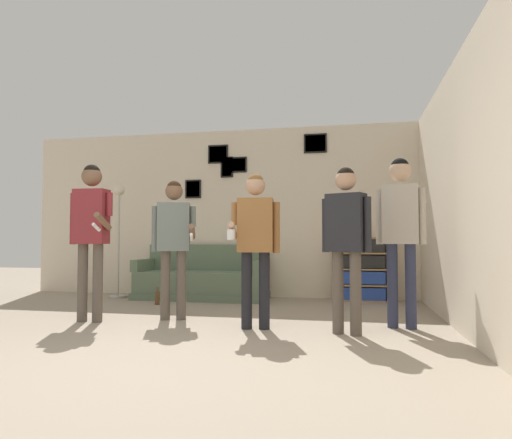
# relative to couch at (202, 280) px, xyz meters

# --- Properties ---
(ground_plane) EXTENTS (20.00, 20.00, 0.00)m
(ground_plane) POSITION_rel_couch_xyz_m (0.67, -3.70, -0.28)
(ground_plane) COLOR gray
(wall_back) EXTENTS (7.60, 0.08, 2.70)m
(wall_back) POSITION_rel_couch_xyz_m (0.67, 0.42, 1.08)
(wall_back) COLOR beige
(wall_back) RESTS_ON ground_plane
(wall_right) EXTENTS (0.06, 6.50, 2.70)m
(wall_right) POSITION_rel_couch_xyz_m (3.31, -1.66, 1.07)
(wall_right) COLOR beige
(wall_right) RESTS_ON ground_plane
(couch) EXTENTS (2.01, 0.80, 0.83)m
(couch) POSITION_rel_couch_xyz_m (0.00, 0.00, 0.00)
(couch) COLOR #5B7056
(couch) RESTS_ON ground_plane
(bookshelf) EXTENTS (0.82, 0.30, 0.94)m
(bookshelf) POSITION_rel_couch_xyz_m (2.41, 0.20, 0.19)
(bookshelf) COLOR #A87F51
(bookshelf) RESTS_ON ground_plane
(floor_lamp) EXTENTS (0.28, 0.28, 1.78)m
(floor_lamp) POSITION_rel_couch_xyz_m (-1.34, -0.15, 0.79)
(floor_lamp) COLOR #ADA89E
(floor_lamp) RESTS_ON ground_plane
(person_player_foreground_left) EXTENTS (0.51, 0.46, 1.75)m
(person_player_foreground_left) POSITION_rel_couch_xyz_m (-0.59, -2.17, 0.81)
(person_player_foreground_left) COLOR brown
(person_player_foreground_left) RESTS_ON ground_plane
(person_player_foreground_center) EXTENTS (0.56, 0.41, 1.58)m
(person_player_foreground_center) POSITION_rel_couch_xyz_m (0.27, -1.85, 0.68)
(person_player_foreground_center) COLOR brown
(person_player_foreground_center) RESTS_ON ground_plane
(person_watcher_holding_cup) EXTENTS (0.50, 0.44, 1.58)m
(person_watcher_holding_cup) POSITION_rel_couch_xyz_m (1.29, -2.20, 0.68)
(person_watcher_holding_cup) COLOR black
(person_watcher_holding_cup) RESTS_ON ground_plane
(person_spectator_near_bookshelf) EXTENTS (0.47, 0.32, 1.61)m
(person_spectator_near_bookshelf) POSITION_rel_couch_xyz_m (2.21, -2.29, 0.70)
(person_spectator_near_bookshelf) COLOR brown
(person_spectator_near_bookshelf) RESTS_ON ground_plane
(person_spectator_far_right) EXTENTS (0.49, 0.27, 1.75)m
(person_spectator_far_right) POSITION_rel_couch_xyz_m (2.76, -1.86, 0.81)
(person_spectator_far_right) COLOR #2D334C
(person_spectator_far_right) RESTS_ON ground_plane
(bottle_on_floor) EXTENTS (0.07, 0.07, 0.25)m
(bottle_on_floor) POSITION_rel_couch_xyz_m (-0.40, -0.78, -0.18)
(bottle_on_floor) COLOR brown
(bottle_on_floor) RESTS_ON ground_plane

